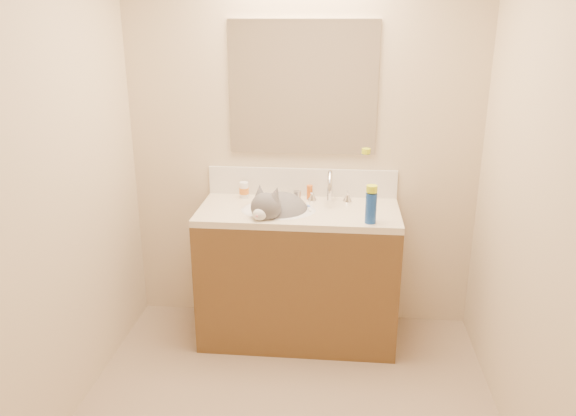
% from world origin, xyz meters
% --- Properties ---
extents(room_shell, '(2.24, 2.54, 2.52)m').
position_xyz_m(room_shell, '(0.00, 0.00, 1.49)').
color(room_shell, beige).
rests_on(room_shell, ground).
extents(vanity_cabinet, '(1.20, 0.55, 0.82)m').
position_xyz_m(vanity_cabinet, '(0.00, 0.97, 0.41)').
color(vanity_cabinet, brown).
rests_on(vanity_cabinet, ground).
extents(counter_slab, '(1.20, 0.55, 0.04)m').
position_xyz_m(counter_slab, '(0.00, 0.97, 0.84)').
color(counter_slab, beige).
rests_on(counter_slab, vanity_cabinet).
extents(basin, '(0.45, 0.36, 0.14)m').
position_xyz_m(basin, '(-0.12, 0.94, 0.79)').
color(basin, white).
rests_on(basin, vanity_cabinet).
extents(faucet, '(0.28, 0.20, 0.21)m').
position_xyz_m(faucet, '(0.18, 1.11, 0.95)').
color(faucet, silver).
rests_on(faucet, counter_slab).
extents(cat, '(0.45, 0.51, 0.35)m').
position_xyz_m(cat, '(-0.12, 0.94, 0.85)').
color(cat, '#545154').
rests_on(cat, basin).
extents(backsplash, '(1.20, 0.02, 0.18)m').
position_xyz_m(backsplash, '(0.00, 1.24, 0.95)').
color(backsplash, silver).
rests_on(backsplash, counter_slab).
extents(mirror, '(0.90, 0.02, 0.80)m').
position_xyz_m(mirror, '(0.00, 1.24, 1.54)').
color(mirror, white).
rests_on(mirror, room_shell).
extents(pill_bottle, '(0.06, 0.06, 0.10)m').
position_xyz_m(pill_bottle, '(-0.36, 1.16, 0.91)').
color(pill_bottle, white).
rests_on(pill_bottle, counter_slab).
extents(pill_label, '(0.07, 0.07, 0.04)m').
position_xyz_m(pill_label, '(-0.36, 1.16, 0.90)').
color(pill_label, orange).
rests_on(pill_label, pill_bottle).
extents(silver_jar, '(0.06, 0.06, 0.06)m').
position_xyz_m(silver_jar, '(-0.02, 1.16, 0.89)').
color(silver_jar, '#B7B7BC').
rests_on(silver_jar, counter_slab).
extents(amber_bottle, '(0.04, 0.04, 0.09)m').
position_xyz_m(amber_bottle, '(0.05, 1.16, 0.91)').
color(amber_bottle, '#D36018').
rests_on(amber_bottle, counter_slab).
extents(toothbrush, '(0.04, 0.15, 0.01)m').
position_xyz_m(toothbrush, '(0.06, 1.00, 0.87)').
color(toothbrush, white).
rests_on(toothbrush, counter_slab).
extents(toothbrush_head, '(0.02, 0.03, 0.02)m').
position_xyz_m(toothbrush_head, '(0.06, 1.00, 0.87)').
color(toothbrush_head, '#6A88E3').
rests_on(toothbrush_head, counter_slab).
extents(spray_can, '(0.07, 0.07, 0.17)m').
position_xyz_m(spray_can, '(0.42, 0.77, 0.95)').
color(spray_can, '#16419E').
rests_on(spray_can, counter_slab).
extents(spray_cap, '(0.06, 0.06, 0.04)m').
position_xyz_m(spray_cap, '(0.42, 0.77, 1.06)').
color(spray_cap, '#D3E918').
rests_on(spray_cap, spray_can).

